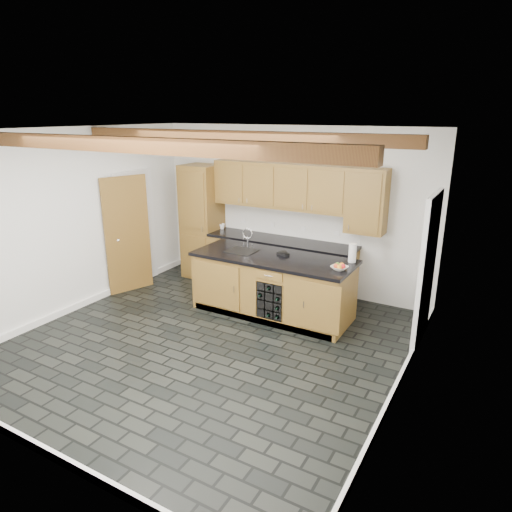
{
  "coord_description": "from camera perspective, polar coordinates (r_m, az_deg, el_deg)",
  "views": [
    {
      "loc": [
        3.31,
        -4.51,
        3.0
      ],
      "look_at": [
        0.29,
        0.8,
        1.07
      ],
      "focal_mm": 32.0,
      "sensor_mm": 36.0,
      "label": 1
    }
  ],
  "objects": [
    {
      "name": "ground",
      "position": [
        6.34,
        -5.96,
        -10.78
      ],
      "size": [
        5.0,
        5.0,
        0.0
      ],
      "primitive_type": "plane",
      "color": "black",
      "rests_on": "ground"
    },
    {
      "name": "fruit_cluster",
      "position": [
        6.35,
        10.4,
        -1.23
      ],
      "size": [
        0.16,
        0.17,
        0.07
      ],
      "color": "red",
      "rests_on": "fruit_bowl"
    },
    {
      "name": "back_cabinetry",
      "position": [
        7.94,
        0.95,
        2.81
      ],
      "size": [
        3.65,
        0.62,
        2.2
      ],
      "color": "olive",
      "rests_on": "ground"
    },
    {
      "name": "paper_towel",
      "position": [
        6.69,
        11.96,
        0.38
      ],
      "size": [
        0.11,
        0.11,
        0.27
      ],
      "primitive_type": "cylinder",
      "color": "white",
      "rests_on": "island"
    },
    {
      "name": "kitchen_scale",
      "position": [
        6.91,
        3.4,
        0.32
      ],
      "size": [
        0.2,
        0.15,
        0.05
      ],
      "rotation": [
        0.0,
        0.0,
        -0.34
      ],
      "color": "black",
      "rests_on": "island"
    },
    {
      "name": "room_shell",
      "position": [
        6.25,
        -4.23,
        3.86
      ],
      "size": [
        5.01,
        5.0,
        5.0
      ],
      "color": "white",
      "rests_on": "ground"
    },
    {
      "name": "island",
      "position": [
        7.0,
        2.08,
        -3.71
      ],
      "size": [
        2.48,
        0.96,
        0.93
      ],
      "color": "olive",
      "rests_on": "ground"
    },
    {
      "name": "mug",
      "position": [
        8.48,
        -4.26,
        3.71
      ],
      "size": [
        0.11,
        0.11,
        0.1
      ],
      "primitive_type": "imported",
      "rotation": [
        0.0,
        0.0,
        -0.05
      ],
      "color": "white",
      "rests_on": "back_cabinetry"
    },
    {
      "name": "fruit_bowl",
      "position": [
        6.36,
        10.38,
        -1.48
      ],
      "size": [
        0.27,
        0.27,
        0.05
      ],
      "primitive_type": "imported",
      "rotation": [
        0.0,
        0.0,
        -0.25
      ],
      "color": "white",
      "rests_on": "island"
    },
    {
      "name": "faucet",
      "position": [
        7.13,
        -1.65,
        0.96
      ],
      "size": [
        0.45,
        0.4,
        0.34
      ],
      "color": "black",
      "rests_on": "island"
    }
  ]
}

